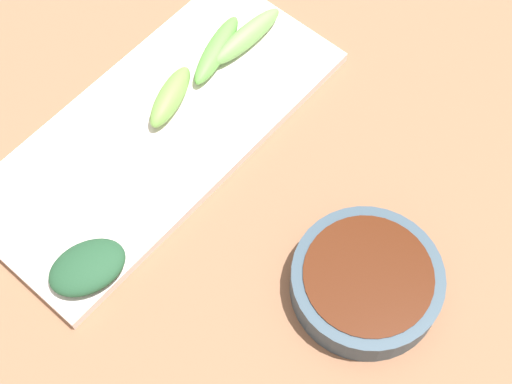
# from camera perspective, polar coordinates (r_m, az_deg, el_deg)

# --- Properties ---
(tabletop) EXTENTS (2.10, 2.10, 0.02)m
(tabletop) POSITION_cam_1_polar(r_m,az_deg,el_deg) (0.74, -0.34, -1.94)
(tabletop) COLOR #8A5E42
(tabletop) RESTS_ON ground
(sauce_bowl) EXTENTS (0.14, 0.14, 0.03)m
(sauce_bowl) POSITION_cam_1_polar(r_m,az_deg,el_deg) (0.69, 8.23, -6.60)
(sauce_bowl) COLOR #324655
(sauce_bowl) RESTS_ON tabletop
(serving_plate) EXTENTS (0.17, 0.39, 0.01)m
(serving_plate) POSITION_cam_1_polar(r_m,az_deg,el_deg) (0.78, -7.29, 4.62)
(serving_plate) COLOR silver
(serving_plate) RESTS_ON tabletop
(broccoli_stalk_0) EXTENTS (0.05, 0.08, 0.02)m
(broccoli_stalk_0) POSITION_cam_1_polar(r_m,az_deg,el_deg) (0.78, -6.40, 7.07)
(broccoli_stalk_0) COLOR #6EA547
(broccoli_stalk_0) RESTS_ON serving_plate
(broccoli_leafy_1) EXTENTS (0.07, 0.08, 0.02)m
(broccoli_leafy_1) POSITION_cam_1_polar(r_m,az_deg,el_deg) (0.70, -12.46, -5.51)
(broccoli_leafy_1) COLOR #214A2D
(broccoli_leafy_1) RESTS_ON serving_plate
(broccoli_stalk_2) EXTENTS (0.05, 0.10, 0.02)m
(broccoli_stalk_2) POSITION_cam_1_polar(r_m,az_deg,el_deg) (0.81, -2.95, 10.54)
(broccoli_stalk_2) COLOR #5CA344
(broccoli_stalk_2) RESTS_ON serving_plate
(broccoli_stalk_3) EXTENTS (0.02, 0.10, 0.02)m
(broccoli_stalk_3) POSITION_cam_1_polar(r_m,az_deg,el_deg) (0.82, -0.66, 11.55)
(broccoli_stalk_3) COLOR #71B657
(broccoli_stalk_3) RESTS_ON serving_plate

